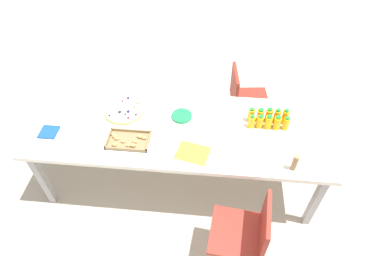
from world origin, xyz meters
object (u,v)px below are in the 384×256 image
Objects in this scene: juice_bottle_4 at (251,115)px; plate_stack at (182,116)px; juice_bottle_7 at (269,122)px; cardboard_tube at (295,163)px; chair_far_left at (246,232)px; snack_tray at (128,141)px; fruit_pizza at (125,110)px; napkin_stack at (49,132)px; juice_bottle_5 at (286,124)px; juice_bottle_8 at (260,122)px; juice_bottle_0 at (285,117)px; juice_bottle_9 at (252,122)px; juice_bottle_2 at (269,115)px; paper_folder at (193,153)px; party_table at (179,132)px; chair_near_left at (244,97)px; juice_bottle_3 at (260,116)px; juice_bottle_6 at (277,123)px; juice_bottle_1 at (277,116)px.

juice_bottle_4 is 0.61m from plate_stack.
juice_bottle_7 is 0.93× the size of cardboard_tube.
chair_far_left is 2.34× the size of snack_tray.
chair_far_left is at bearing 139.74° from fruit_pizza.
juice_bottle_4 reaches higher than juice_bottle_7.
cardboard_tube is (-2.04, 0.19, 0.07)m from napkin_stack.
plate_stack is at bearing -3.74° from juice_bottle_5.
juice_bottle_5 is 0.38× the size of snack_tray.
juice_bottle_8 is at bearing -172.34° from napkin_stack.
plate_stack is (0.59, -0.92, 0.27)m from chair_far_left.
juice_bottle_9 is (0.29, 0.08, -0.01)m from juice_bottle_0.
juice_bottle_2 reaches higher than paper_folder.
napkin_stack is at bearing 8.45° from party_table.
chair_near_left is at bearing -151.52° from napkin_stack.
snack_tray is 0.55m from paper_folder.
fruit_pizza reaches higher than napkin_stack.
paper_folder is (0.55, 0.42, -0.06)m from juice_bottle_3.
cardboard_tube is (-0.93, 0.49, 0.06)m from plate_stack.
juice_bottle_8 is 1.00× the size of juice_bottle_9.
juice_bottle_3 reaches higher than juice_bottle_7.
juice_bottle_4 reaches higher than juice_bottle_5.
plate_stack is at bearing -5.96° from juice_bottle_9.
napkin_stack is (1.88, 0.24, -0.06)m from juice_bottle_7.
juice_bottle_8 reaches higher than chair_far_left.
juice_bottle_2 is 1.30m from fruit_pizza.
chair_near_left is 0.70m from juice_bottle_4.
juice_bottle_5 is at bearing -87.68° from cardboard_tube.
chair_near_left is 0.71m from juice_bottle_2.
juice_bottle_7 is at bearing -0.28° from juice_bottle_6.
juice_bottle_7 is (-0.15, 0.07, -0.00)m from juice_bottle_4.
chair_far_left is at bearing 122.57° from plate_stack.
juice_bottle_1 is 1.00× the size of juice_bottle_2.
juice_bottle_3 is (-0.70, -0.15, 0.12)m from party_table.
party_table is at bearing 162.79° from fruit_pizza.
napkin_stack is (2.03, 0.24, -0.06)m from juice_bottle_5.
juice_bottle_5 reaches higher than napkin_stack.
fruit_pizza is at bearing -3.93° from juice_bottle_8.
juice_bottle_1 is at bearing 14.64° from chair_near_left.
paper_folder is (-1.25, 0.11, -0.00)m from napkin_stack.
snack_tray is at bearing 14.78° from juice_bottle_9.
chair_near_left is at bearing -63.34° from juice_bottle_0.
chair_near_left is 5.79× the size of juice_bottle_4.
juice_bottle_6 is 0.15m from juice_bottle_8.
juice_bottle_3 is at bearing -179.77° from juice_bottle_4.
juice_bottle_1 is 1.05× the size of juice_bottle_3.
juice_bottle_1 is 0.08m from juice_bottle_6.
juice_bottle_9 is at bearing 45.79° from juice_bottle_3.
juice_bottle_1 is at bearing -179.49° from juice_bottle_4.
juice_bottle_0 is (-0.92, -0.15, 0.13)m from party_table.
party_table is at bearing 4.69° from juice_bottle_5.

